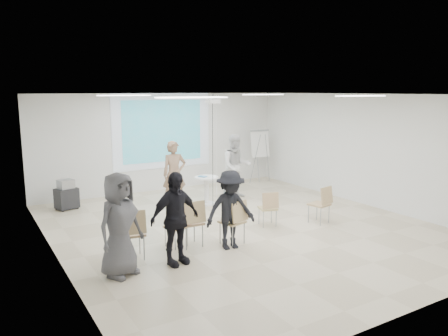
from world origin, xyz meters
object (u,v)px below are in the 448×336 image
chair_left_mid (178,224)px  chair_right_inner (269,206)px  player_right (236,163)px  flipchart_easel (260,144)px  chair_left_inner (192,220)px  chair_center (235,219)px  pedestal_table (207,189)px  chair_far_left (132,230)px  audience_left (175,212)px  audience_outer (119,218)px  audience_mid (230,205)px  player_left (174,170)px  av_cart (66,196)px  laptop (190,221)px  chair_right_far (322,202)px

chair_left_mid → chair_right_inner: chair_right_inner is taller
player_right → flipchart_easel: (1.78, 1.32, 0.30)m
chair_left_inner → chair_center: 0.87m
chair_left_inner → pedestal_table: bearing=56.2°
pedestal_table → chair_center: (-1.02, -3.06, 0.10)m
chair_left_mid → chair_far_left: bearing=175.2°
audience_left → audience_outer: (-0.99, 0.04, 0.02)m
audience_mid → flipchart_easel: bearing=57.3°
pedestal_table → audience_left: 4.20m
chair_left_mid → flipchart_easel: bearing=25.6°
chair_far_left → audience_outer: 0.79m
chair_center → pedestal_table: bearing=57.0°
chair_left_mid → audience_outer: bearing=-167.8°
player_left → audience_outer: player_left is taller
player_right → chair_right_inner: player_right is taller
chair_far_left → av_cart: 4.30m
player_right → laptop: 4.23m
chair_far_left → laptop: chair_far_left is taller
chair_far_left → chair_left_mid: bearing=17.3°
chair_center → flipchart_easel: bearing=35.2°
chair_right_inner → laptop: bearing=-157.9°
chair_left_mid → chair_center: bearing=-37.6°
pedestal_table → chair_left_inner: (-1.83, -2.75, 0.12)m
laptop → audience_outer: 1.83m
chair_center → chair_right_inner: (1.30, 0.62, -0.06)m
flipchart_easel → chair_center: bearing=-122.5°
audience_left → av_cart: 4.97m
audience_left → av_cart: bearing=90.5°
chair_left_mid → laptop: 0.24m
chair_far_left → chair_left_mid: size_ratio=1.18×
player_right → chair_far_left: 5.26m
chair_left_inner → audience_outer: (-1.64, -0.58, 0.42)m
chair_far_left → flipchart_easel: flipchart_easel is taller
chair_far_left → av_cart: bearing=101.6°
pedestal_table → chair_right_inner: (0.28, -2.44, 0.04)m
chair_center → av_cart: size_ratio=1.17×
chair_center → av_cart: chair_center is taller
pedestal_table → chair_right_inner: 2.46m
laptop → chair_left_inner: bearing=90.0°
chair_right_far → audience_left: audience_left is taller
player_right → laptop: size_ratio=5.77×
audience_outer → av_cart: size_ratio=2.53×
player_left → player_right: player_right is taller
chair_center → laptop: size_ratio=2.62×
av_cart → audience_left: bearing=-95.9°
chair_left_mid → chair_left_inner: (0.24, -0.13, 0.09)m
chair_far_left → flipchart_easel: (6.00, 4.41, 0.75)m
chair_right_inner → audience_left: size_ratio=0.42×
chair_left_mid → laptop: bearing=-21.1°
chair_left_mid → chair_center: (1.05, -0.45, 0.06)m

